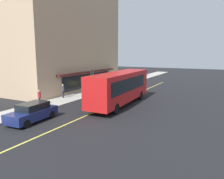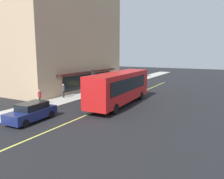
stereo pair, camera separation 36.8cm
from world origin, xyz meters
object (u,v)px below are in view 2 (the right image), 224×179
(bus, at_px, (120,87))
(pedestrian_waiting, at_px, (39,96))
(pedestrian_at_corner, at_px, (100,83))
(car_navy, at_px, (32,112))
(pedestrian_by_curb, at_px, (63,89))
(car_yellow, at_px, (125,84))
(traffic_light, at_px, (93,76))

(bus, height_order, pedestrian_waiting, bus)
(bus, relative_size, pedestrian_at_corner, 6.26)
(pedestrian_at_corner, bearing_deg, car_navy, -169.57)
(car_navy, relative_size, pedestrian_by_curb, 2.61)
(pedestrian_at_corner, bearing_deg, bus, -134.83)
(car_yellow, bearing_deg, car_navy, -179.34)
(traffic_light, bearing_deg, pedestrian_by_curb, 158.23)
(car_yellow, distance_m, car_navy, 18.40)
(bus, xyz_separation_m, traffic_light, (3.56, 5.83, 0.55))
(car_navy, bearing_deg, pedestrian_by_curb, 24.40)
(car_yellow, bearing_deg, pedestrian_at_corner, 141.44)
(bus, relative_size, car_navy, 2.55)
(pedestrian_waiting, distance_m, pedestrian_by_curb, 4.10)
(traffic_light, height_order, pedestrian_by_curb, traffic_light)
(traffic_light, bearing_deg, pedestrian_at_corner, 14.18)
(pedestrian_by_curb, bearing_deg, car_yellow, -18.51)
(traffic_light, bearing_deg, bus, -121.37)
(car_navy, height_order, pedestrian_at_corner, pedestrian_at_corner)
(traffic_light, distance_m, pedestrian_by_curb, 4.61)
(pedestrian_at_corner, xyz_separation_m, pedestrian_by_curb, (-7.08, 0.88, -0.07))
(car_yellow, relative_size, pedestrian_by_curb, 2.56)
(pedestrian_waiting, distance_m, pedestrian_at_corner, 11.18)
(bus, xyz_separation_m, pedestrian_waiting, (-4.61, 7.15, -0.88))
(car_yellow, distance_m, pedestrian_at_corner, 4.17)
(car_navy, bearing_deg, car_yellow, 0.66)
(car_navy, xyz_separation_m, pedestrian_waiting, (4.00, 3.36, 0.36))
(traffic_light, bearing_deg, car_navy, -170.51)
(bus, bearing_deg, car_yellow, 22.28)
(car_yellow, bearing_deg, pedestrian_by_curb, 161.49)
(pedestrian_by_curb, bearing_deg, traffic_light, -21.77)
(car_yellow, bearing_deg, pedestrian_waiting, 167.69)
(car_navy, distance_m, pedestrian_by_curb, 8.89)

